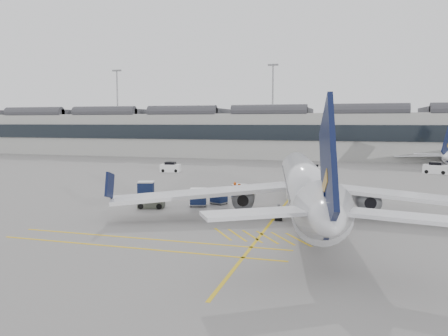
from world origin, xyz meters
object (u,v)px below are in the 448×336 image
(airliner_main, at_px, (306,184))
(pushback_tug, at_px, (151,202))
(ramp_agent_a, at_px, (235,191))
(belt_loader, at_px, (305,193))
(baggage_cart_a, at_px, (219,196))
(ramp_agent_b, at_px, (239,192))

(airliner_main, xyz_separation_m, pushback_tug, (-15.85, 0.08, -2.45))
(ramp_agent_a, relative_size, pushback_tug, 0.68)
(belt_loader, xyz_separation_m, baggage_cart_a, (-8.68, -6.38, 0.31))
(belt_loader, bearing_deg, ramp_agent_a, 178.53)
(airliner_main, distance_m, belt_loader, 10.83)
(belt_loader, bearing_deg, pushback_tug, -167.95)
(baggage_cart_a, xyz_separation_m, ramp_agent_b, (1.55, 2.87, 0.03))
(baggage_cart_a, distance_m, pushback_tug, 7.35)
(airliner_main, distance_m, pushback_tug, 16.04)
(airliner_main, height_order, belt_loader, airliner_main)
(baggage_cart_a, height_order, ramp_agent_b, ramp_agent_b)
(baggage_cart_a, xyz_separation_m, pushback_tug, (-6.13, -4.04, -0.26))
(airliner_main, height_order, baggage_cart_a, airliner_main)
(airliner_main, bearing_deg, belt_loader, 86.02)
(ramp_agent_b, xyz_separation_m, pushback_tug, (-7.69, -6.90, -0.29))
(baggage_cart_a, xyz_separation_m, ramp_agent_a, (0.99, 3.34, 0.08))
(ramp_agent_b, height_order, pushback_tug, ramp_agent_b)
(pushback_tug, bearing_deg, ramp_agent_a, 32.20)
(belt_loader, height_order, pushback_tug, belt_loader)
(ramp_agent_b, bearing_deg, baggage_cart_a, 19.71)
(airliner_main, height_order, ramp_agent_b, airliner_main)
(ramp_agent_a, xyz_separation_m, pushback_tug, (-7.13, -7.37, -0.35))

